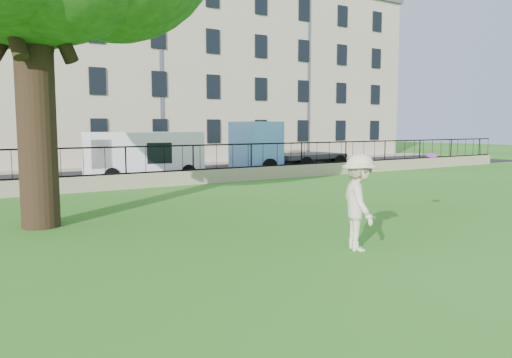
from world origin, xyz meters
TOP-DOWN VIEW (x-y plane):
  - ground at (0.00, 0.00)m, footprint 120.00×120.00m
  - retaining_wall at (0.00, 12.00)m, footprint 50.00×0.40m
  - iron_railing at (0.00, 12.00)m, footprint 50.00×0.05m
  - street at (0.00, 16.70)m, footprint 60.00×9.00m
  - sidewalk at (0.00, 21.90)m, footprint 60.00×1.40m
  - building_row at (0.00, 27.57)m, footprint 56.40×10.40m
  - man at (0.67, -0.41)m, footprint 1.24×1.47m
  - frisbee at (4.00, 0.42)m, footprint 0.28×0.29m
  - white_van at (2.00, 15.25)m, footprint 5.47×2.39m
  - blue_truck at (10.02, 14.40)m, footprint 6.74×2.80m

SIDE VIEW (x-z plane):
  - ground at x=0.00m, z-range 0.00..0.00m
  - street at x=0.00m, z-range 0.00..0.01m
  - sidewalk at x=0.00m, z-range 0.00..0.12m
  - retaining_wall at x=0.00m, z-range 0.00..0.60m
  - man at x=0.67m, z-range 0.00..1.97m
  - white_van at x=2.00m, z-range 0.00..2.25m
  - iron_railing at x=0.00m, z-range 0.59..1.72m
  - blue_truck at x=10.02m, z-range 0.00..2.77m
  - frisbee at x=4.00m, z-range 1.73..1.85m
  - building_row at x=0.00m, z-range 0.02..13.82m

